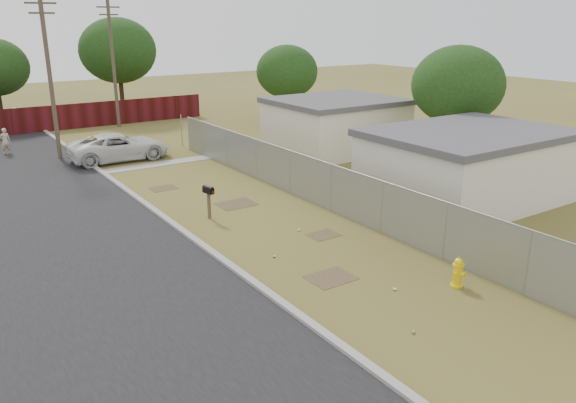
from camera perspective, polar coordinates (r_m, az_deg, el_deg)
ground at (r=21.66m, az=-2.13°, el=-2.47°), size 120.00×120.00×0.00m
street at (r=26.71m, az=-24.10°, el=-0.04°), size 15.10×60.00×0.12m
chainlink_fence at (r=23.88m, az=2.90°, el=1.51°), size 0.10×27.06×2.02m
utility_poles at (r=38.69m, az=-24.01°, el=12.24°), size 12.60×8.24×9.00m
houses at (r=29.44m, az=10.81°, el=5.90°), size 9.30×17.24×3.10m
horizon_trees at (r=42.52m, az=-18.68°, el=13.12°), size 33.32×31.94×7.78m
fire_hydrant at (r=17.45m, az=16.87°, el=-6.94°), size 0.48×0.48×0.95m
mailbox at (r=22.33m, az=-8.08°, el=0.89°), size 0.29×0.59×1.35m
pickup_truck at (r=33.03m, az=-16.79°, el=5.34°), size 5.55×2.62×1.53m
pedestrian at (r=37.13m, az=-26.79°, el=5.52°), size 0.58×0.40×1.54m
scattered_litter at (r=17.82m, az=5.06°, el=-7.07°), size 2.23×7.65×0.07m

